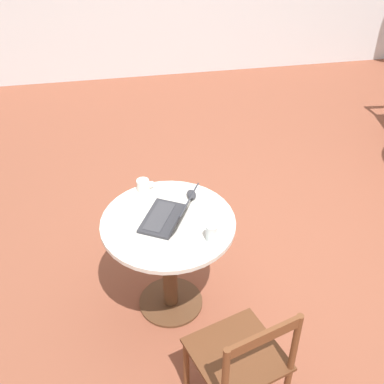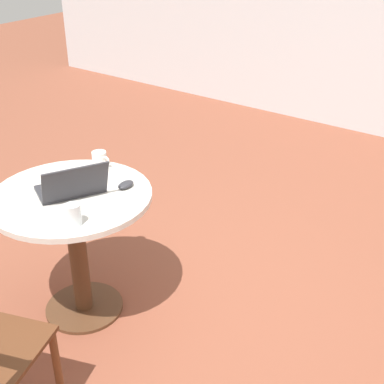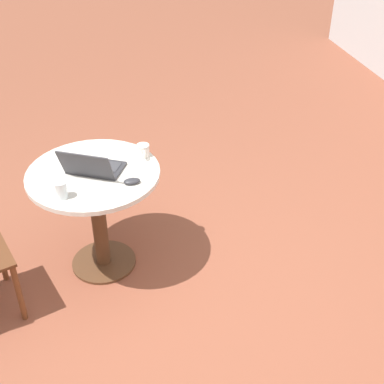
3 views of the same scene
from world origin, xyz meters
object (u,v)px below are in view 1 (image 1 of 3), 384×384
object	(u,v)px
chair_near_front	(241,360)
mug	(143,185)
laptop	(169,216)
drinking_glass	(212,232)
mouse	(191,195)
cafe_table_near	(169,244)

from	to	relation	value
chair_near_front	mug	distance (m)	1.27
chair_near_front	laptop	xyz separation A→B (m)	(-0.27, 0.83, 0.35)
mug	drinking_glass	world-z (taller)	drinking_glass
chair_near_front	mouse	size ratio (longest dim) A/B	8.70
laptop	drinking_glass	xyz separation A→B (m)	(0.22, -0.20, 0.01)
mouse	laptop	bearing A→B (deg)	-128.79
mug	drinking_glass	xyz separation A→B (m)	(0.35, -0.52, 0.01)
cafe_table_near	mouse	world-z (taller)	mouse
laptop	drinking_glass	bearing A→B (deg)	-41.40
cafe_table_near	mouse	bearing A→B (deg)	50.41
mouse	drinking_glass	bearing A→B (deg)	-82.71
cafe_table_near	laptop	bearing A→B (deg)	28.32
mug	drinking_glass	size ratio (longest dim) A/B	1.11
cafe_table_near	drinking_glass	size ratio (longest dim) A/B	7.86
mouse	chair_near_front	bearing A→B (deg)	-84.54
cafe_table_near	drinking_glass	distance (m)	0.38
chair_near_front	laptop	bearing A→B (deg)	108.10
laptop	mug	bearing A→B (deg)	111.12
mouse	cafe_table_near	bearing A→B (deg)	-129.59
cafe_table_near	drinking_glass	world-z (taller)	drinking_glass
chair_near_front	mug	size ratio (longest dim) A/B	7.45
mouse	mug	world-z (taller)	mug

